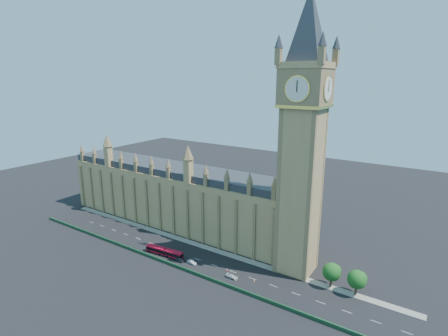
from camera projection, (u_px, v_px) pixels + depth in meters
The scene contains 15 objects.
ground at pixel (189, 256), 135.47m from camera, with size 400.00×400.00×0.00m, color black.
palace_westminster at pixel (176, 195), 163.08m from camera, with size 120.00×20.00×28.00m.
elizabeth_tower at pixel (304, 118), 112.81m from camera, with size 20.59×20.59×105.00m.
bridge_parapet at pixel (174, 265), 128.05m from camera, with size 160.00×0.60×1.20m, color #1E4C2D.
kerb_north at pixel (204, 247), 143.13m from camera, with size 160.00×3.00×0.16m, color gray.
tree_east_near at pixel (332, 272), 114.37m from camera, with size 6.00×6.00×8.50m.
tree_east_far at pixel (358, 279), 110.11m from camera, with size 6.00×6.00×8.50m.
red_bus at pixel (164, 252), 135.98m from camera, with size 16.52×3.89×2.78m.
car_grey at pixel (180, 259), 132.00m from camera, with size 1.77×4.39×1.50m, color #42454A.
car_silver at pixel (192, 262), 129.95m from camera, with size 1.37×3.94×1.30m, color #B9BDC2.
car_white at pixel (232, 277), 120.54m from camera, with size 1.74×4.28×1.24m, color silver.
cone_a at pixel (227, 270), 125.13m from camera, with size 0.64×0.64×0.78m.
cone_b at pixel (237, 277), 120.62m from camera, with size 0.41×0.41×0.64m.
cone_c at pixel (235, 278), 120.26m from camera, with size 0.50×0.50×0.68m.
cone_d at pixel (254, 281), 118.37m from camera, with size 0.50×0.50×0.64m.
Camera 1 is at (78.75, -94.78, 67.33)m, focal length 28.00 mm.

